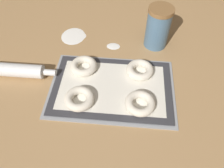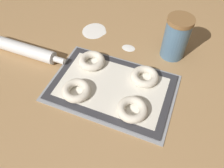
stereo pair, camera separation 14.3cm
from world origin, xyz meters
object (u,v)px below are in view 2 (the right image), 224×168
object	(u,v)px
bagel_back_left	(92,61)
rolling_pin	(21,49)
flour_canister	(176,38)
bagel_front_right	(132,109)
bagel_front_left	(77,91)
bagel_back_right	(145,77)
baking_tray	(112,88)

from	to	relation	value
bagel_back_left	rolling_pin	bearing A→B (deg)	-171.49
flour_canister	rolling_pin	world-z (taller)	flour_canister
bagel_front_right	rolling_pin	xyz separation A→B (m)	(-0.53, 0.11, 0.00)
bagel_front_left	rolling_pin	distance (m)	0.33
bagel_front_left	rolling_pin	size ratio (longest dim) A/B	0.25
flour_canister	bagel_front_right	bearing A→B (deg)	-100.65
rolling_pin	bagel_front_right	bearing A→B (deg)	-11.64
bagel_front_left	bagel_back_right	size ratio (longest dim) A/B	1.00
flour_canister	rolling_pin	bearing A→B (deg)	-158.76
flour_canister	bagel_back_right	bearing A→B (deg)	-109.55
bagel_front_left	bagel_front_right	xyz separation A→B (m)	(0.21, -0.00, 0.00)
baking_tray	bagel_front_right	bearing A→B (deg)	-36.01
baking_tray	bagel_back_left	world-z (taller)	bagel_back_left
bagel_front_left	baking_tray	bearing A→B (deg)	34.96
bagel_front_right	rolling_pin	world-z (taller)	rolling_pin
baking_tray	bagel_front_left	xyz separation A→B (m)	(-0.11, -0.07, 0.02)
bagel_front_left	bagel_back_right	distance (m)	0.26
rolling_pin	flour_canister	bearing A→B (deg)	21.24
bagel_front_left	flour_canister	size ratio (longest dim) A/B	0.59
rolling_pin	bagel_front_left	bearing A→B (deg)	-18.83
bagel_front_left	bagel_back_left	distance (m)	0.15
bagel_back_left	bagel_back_right	bearing A→B (deg)	-0.21
bagel_front_left	bagel_back_left	xyz separation A→B (m)	(-0.01, 0.15, 0.00)
bagel_back_left	baking_tray	bearing A→B (deg)	-33.83
baking_tray	bagel_front_right	world-z (taller)	bagel_front_right
bagel_front_left	flour_canister	bearing A→B (deg)	50.99
bagel_front_left	bagel_back_right	xyz separation A→B (m)	(0.21, 0.15, 0.00)
bagel_front_right	flour_canister	world-z (taller)	flour_canister
bagel_back_right	baking_tray	bearing A→B (deg)	-142.25
bagel_back_left	flour_canister	xyz separation A→B (m)	(0.28, 0.18, 0.06)
bagel_back_right	rolling_pin	xyz separation A→B (m)	(-0.52, -0.04, 0.00)
bagel_front_right	rolling_pin	distance (m)	0.54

